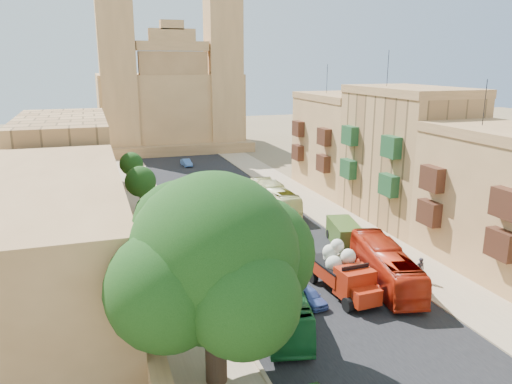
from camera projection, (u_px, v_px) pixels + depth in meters
road_surface at (244, 219)px, 52.94m from camera, size 14.00×140.00×0.01m
sidewalk_east at (325, 211)px, 55.84m from camera, size 5.00×140.00×0.01m
sidewalk_west at (154, 228)px, 50.04m from camera, size 5.00×140.00×0.01m
kerb_east at (305, 213)px, 55.06m from camera, size 0.25×140.00×0.12m
kerb_west at (179, 225)px, 50.79m from camera, size 0.25×140.00×0.12m
townhouse_b at (510, 201)px, 38.94m from camera, size 9.00×14.00×14.90m
townhouse_c at (405, 155)px, 51.48m from camera, size 9.00×14.00×17.40m
townhouse_d at (341, 142)px, 64.52m from camera, size 9.00×14.00×15.90m
west_wall at (131, 260)px, 39.72m from camera, size 1.00×40.00×1.80m
west_building_low at (51, 237)px, 35.36m from camera, size 10.00×28.00×8.40m
west_building_mid at (64, 160)px, 59.03m from camera, size 10.00×22.00×10.00m
church at (169, 98)px, 95.16m from camera, size 28.00×22.50×36.30m
ficus_tree at (216, 263)px, 24.54m from camera, size 11.19×10.29×11.19m
street_tree_a at (178, 267)px, 32.54m from camera, size 3.16×3.16×4.87m
street_tree_b at (155, 212)px, 43.49m from camera, size 3.41×3.41×5.24m
street_tree_c at (141, 182)px, 54.51m from camera, size 3.41×3.41×5.24m
street_tree_d at (131, 164)px, 65.61m from camera, size 3.09×3.09×4.75m
red_truck at (344, 272)px, 35.56m from camera, size 2.96×6.69×3.83m
olive_pickup at (344, 234)px, 45.49m from camera, size 3.21×5.37×2.07m
bus_green_north at (280, 297)px, 32.14m from camera, size 4.79×10.95×2.97m
bus_red_east at (386, 266)px, 37.21m from camera, size 4.82×10.88×2.95m
bus_cream_east at (274, 198)px, 55.45m from camera, size 2.69×10.92×3.03m
car_blue_a at (309, 296)px, 34.37m from camera, size 1.76×3.47×1.13m
car_white_a at (242, 223)px, 49.86m from camera, size 1.67×3.53×1.12m
car_cream at (277, 221)px, 50.63m from camera, size 3.09×4.44×1.13m
car_dkblue at (184, 187)px, 63.59m from camera, size 3.04×5.27×1.44m
car_white_b at (269, 199)px, 58.47m from camera, size 2.67×4.07×1.29m
car_blue_b at (187, 163)px, 79.84m from camera, size 1.43×3.49×1.12m
pedestrian_a at (420, 270)px, 37.77m from camera, size 0.76×0.56×1.92m
pedestrian_c at (396, 260)px, 39.60m from camera, size 0.81×1.22×1.93m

